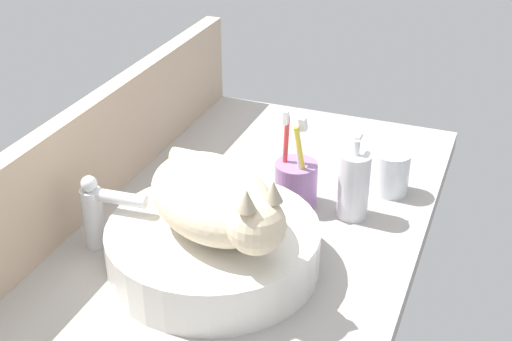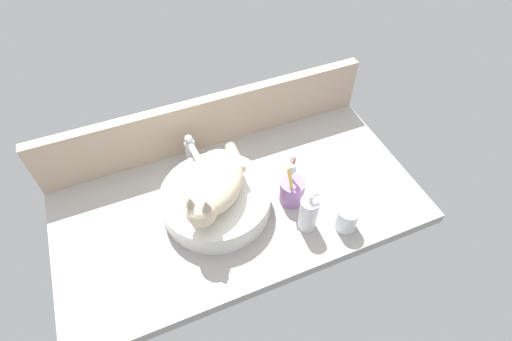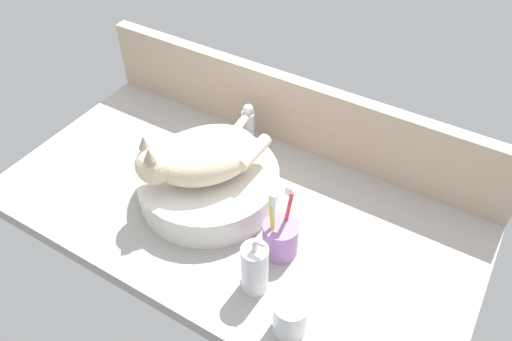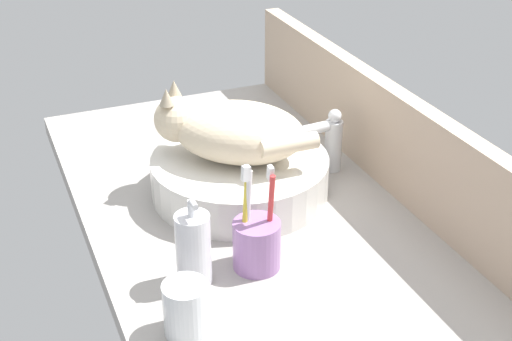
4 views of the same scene
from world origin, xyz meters
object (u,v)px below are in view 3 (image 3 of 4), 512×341
Objects in this scene: sink_basin at (208,184)px; soap_dispenser at (255,268)px; cat at (200,157)px; water_glass at (290,318)px; toothbrush_cup at (280,237)px; faucet at (246,126)px.

sink_basin is 28.96cm from soap_dispenser.
cat is 3.60× the size of water_glass.
sink_basin is 1.84× the size of toothbrush_cup.
toothbrush_cup reaches higher than faucet.
soap_dispenser is (24.25, -15.54, -7.18)cm from cat.
water_glass is (36.03, -42.13, -3.55)cm from faucet.
soap_dispenser is at bearing -56.04° from faucet.
faucet is at bearing 94.49° from sink_basin.
toothbrush_cup is at bearing 90.26° from soap_dispenser.
toothbrush_cup is (24.20, -4.68, -8.80)cm from cat.
soap_dispenser is 10.98cm from toothbrush_cup.
sink_basin is 24.20cm from toothbrush_cup.
cat is 1.61× the size of toothbrush_cup.
soap_dispenser reaches higher than faucet.
faucet is at bearing 130.54° from water_glass.
water_glass is (35.14, -20.34, -9.81)cm from cat.
faucet is (-0.89, 21.79, -6.26)cm from cat.
cat is 26.17cm from toothbrush_cup.
toothbrush_cup is (23.47, -5.84, 0.86)cm from sink_basin.
faucet is 0.86× the size of soap_dispenser.
soap_dispenser is (25.14, -37.33, -0.92)cm from faucet.
toothbrush_cup is at bearing 124.95° from water_glass.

